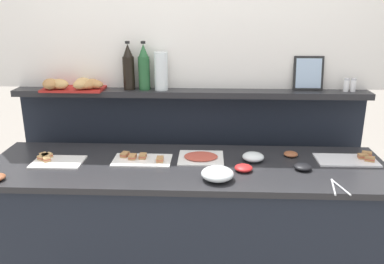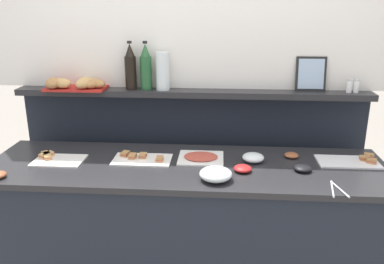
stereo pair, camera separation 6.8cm
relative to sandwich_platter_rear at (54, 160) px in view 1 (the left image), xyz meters
The scene contains 20 objects.
ground_plane 1.36m from the sandwich_platter_rear, 37.14° to the left, with size 12.00×12.00×0.00m, color gray.
buffet_counter 0.92m from the sandwich_platter_rear, ahead, with size 2.35×0.68×0.93m.
back_ledge_unit 0.98m from the sandwich_platter_rear, 33.11° to the left, with size 2.36×0.22×1.28m.
sandwich_platter_rear is the anchor object (origin of this frame).
sandwich_platter_front 0.52m from the sandwich_platter_rear, ahead, with size 0.35×0.20×0.04m.
sandwich_platter_side 1.77m from the sandwich_platter_rear, ahead, with size 0.35×0.19×0.04m.
cold_cuts_platter 0.87m from the sandwich_platter_rear, ahead, with size 0.27×0.24×0.02m.
glass_bowl_large 1.18m from the sandwich_platter_rear, ahead, with size 0.13×0.13×0.05m.
glass_bowl_medium 0.99m from the sandwich_platter_rear, 12.11° to the right, with size 0.18×0.18×0.07m.
condiment_bowl_red 1.43m from the sandwich_platter_rear, ahead, with size 0.09×0.09×0.03m, color brown.
condiment_bowl_dark 1.12m from the sandwich_platter_rear, ahead, with size 0.10×0.10×0.04m, color red.
condiment_bowl_cream 1.45m from the sandwich_platter_rear, ahead, with size 0.10×0.10×0.03m, color black.
serving_tongs 1.60m from the sandwich_platter_rear, ahead, with size 0.08×0.19×0.01m.
wine_bottle_green 0.81m from the sandwich_platter_rear, 42.51° to the left, with size 0.08×0.08×0.32m.
wine_bottle_dark 0.76m from the sandwich_platter_rear, 49.14° to the left, with size 0.08×0.08×0.32m.
salt_shaker 1.89m from the sandwich_platter_rear, 13.64° to the left, with size 0.03×0.03×0.09m.
pepper_shaker 1.94m from the sandwich_platter_rear, 13.33° to the left, with size 0.03×0.03×0.09m.
bread_basket 0.55m from the sandwich_platter_rear, 84.14° to the left, with size 0.43×0.29×0.08m.
framed_picture 1.69m from the sandwich_platter_rear, 16.95° to the left, with size 0.19×0.05×0.22m.
water_carafe 0.87m from the sandwich_platter_rear, 36.27° to the left, with size 0.09×0.09×0.25m, color silver.
Camera 1 is at (0.13, -2.18, 1.84)m, focal length 37.78 mm.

